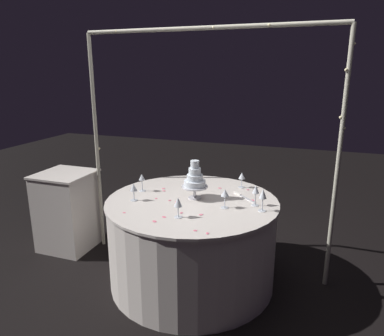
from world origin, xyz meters
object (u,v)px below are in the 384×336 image
at_px(side_table, 68,210).
at_px(wine_glass_1, 256,191).
at_px(main_table, 192,241).
at_px(wine_glass_3, 134,188).
at_px(wine_glass_5, 263,195).
at_px(tiered_cake, 195,180).
at_px(wine_glass_4, 142,178).
at_px(cake_knife, 243,197).
at_px(decorative_arch, 204,114).
at_px(wine_glass_0, 178,203).
at_px(wine_glass_2, 225,194).
at_px(wine_glass_6, 242,176).

bearing_deg(side_table, wine_glass_1, -3.44).
bearing_deg(main_table, wine_glass_1, 5.06).
relative_size(wine_glass_3, wine_glass_5, 0.83).
relative_size(tiered_cake, wine_glass_1, 1.93).
relative_size(wine_glass_4, cake_knife, 0.69).
distance_m(decorative_arch, wine_glass_0, 0.89).
xyz_separation_m(main_table, wine_glass_2, (0.30, -0.08, 0.49)).
height_order(wine_glass_3, cake_knife, wine_glass_3).
bearing_deg(wine_glass_1, wine_glass_4, 178.85).
relative_size(wine_glass_1, wine_glass_5, 0.95).
xyz_separation_m(wine_glass_2, wine_glass_4, (-0.79, 0.15, 0.00)).
relative_size(side_table, wine_glass_3, 5.42).
distance_m(decorative_arch, main_table, 1.10).
height_order(side_table, wine_glass_2, wine_glass_2).
xyz_separation_m(wine_glass_4, wine_glass_6, (0.81, 0.39, -0.01)).
distance_m(main_table, wine_glass_0, 0.61).
xyz_separation_m(main_table, tiered_cake, (0.01, 0.05, 0.54)).
bearing_deg(tiered_cake, wine_glass_2, -23.81).
distance_m(tiered_cake, cake_knife, 0.44).
height_order(wine_glass_0, wine_glass_6, wine_glass_0).
height_order(main_table, wine_glass_5, wine_glass_5).
bearing_deg(tiered_cake, wine_glass_3, -154.58).
bearing_deg(decorative_arch, side_table, -173.78).
height_order(tiered_cake, wine_glass_4, tiered_cake).
xyz_separation_m(wine_glass_3, cake_knife, (0.84, 0.38, -0.10)).
height_order(tiered_cake, wine_glass_2, tiered_cake).
bearing_deg(wine_glass_5, cake_knife, 127.34).
relative_size(wine_glass_0, wine_glass_5, 0.87).
height_order(wine_glass_4, cake_knife, wine_glass_4).
relative_size(decorative_arch, wine_glass_3, 15.45).
xyz_separation_m(side_table, wine_glass_2, (1.71, -0.24, 0.46)).
distance_m(side_table, wine_glass_5, 2.06).
height_order(main_table, side_table, side_table).
bearing_deg(wine_glass_1, decorative_arch, 152.47).
xyz_separation_m(tiered_cake, wine_glass_1, (0.51, 0.00, -0.04)).
xyz_separation_m(wine_glass_1, wine_glass_5, (0.07, -0.10, 0.01)).
bearing_deg(wine_glass_4, main_table, -7.61).
bearing_deg(wine_glass_2, wine_glass_4, 169.36).
bearing_deg(wine_glass_3, tiered_cake, 25.42).
xyz_separation_m(decorative_arch, wine_glass_5, (0.59, -0.37, -0.55)).
xyz_separation_m(wine_glass_0, wine_glass_4, (-0.52, 0.44, 0.01)).
height_order(decorative_arch, wine_glass_1, decorative_arch).
height_order(tiered_cake, wine_glass_5, tiered_cake).
height_order(decorative_arch, tiered_cake, decorative_arch).
height_order(wine_glass_4, wine_glass_6, wine_glass_4).
height_order(wine_glass_5, cake_knife, wine_glass_5).
relative_size(tiered_cake, cake_knife, 1.43).
distance_m(tiered_cake, wine_glass_4, 0.50).
distance_m(decorative_arch, wine_glass_4, 0.79).
height_order(wine_glass_0, wine_glass_3, wine_glass_0).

